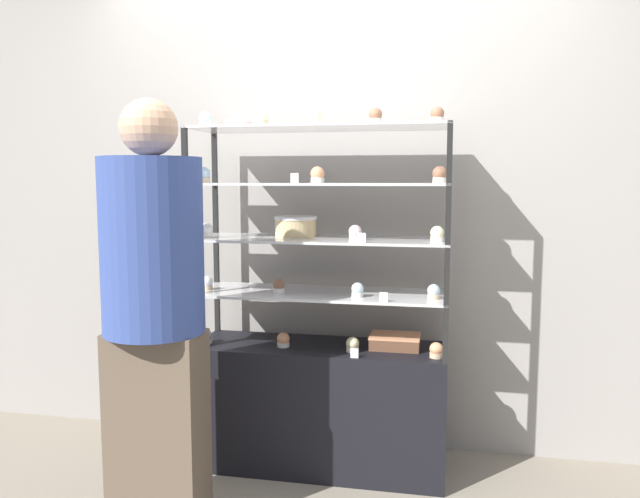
# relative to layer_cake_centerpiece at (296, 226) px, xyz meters

# --- Properties ---
(ground_plane) EXTENTS (20.00, 20.00, 0.00)m
(ground_plane) POSITION_rel_layer_cake_centerpiece_xyz_m (0.13, -0.06, -1.19)
(ground_plane) COLOR gray
(back_wall) EXTENTS (8.00, 0.05, 2.60)m
(back_wall) POSITION_rel_layer_cake_centerpiece_xyz_m (0.13, 0.29, 0.11)
(back_wall) COLOR gray
(back_wall) RESTS_ON ground_plane
(display_base) EXTENTS (1.23, 0.40, 0.62)m
(display_base) POSITION_rel_layer_cake_centerpiece_xyz_m (0.13, -0.06, -0.89)
(display_base) COLOR black
(display_base) RESTS_ON ground_plane
(display_riser_lower) EXTENTS (1.23, 0.40, 0.26)m
(display_riser_lower) POSITION_rel_layer_cake_centerpiece_xyz_m (0.13, -0.06, -0.33)
(display_riser_lower) COLOR black
(display_riser_lower) RESTS_ON display_base
(display_riser_middle) EXTENTS (1.23, 0.40, 0.26)m
(display_riser_middle) POSITION_rel_layer_cake_centerpiece_xyz_m (0.13, -0.06, -0.07)
(display_riser_middle) COLOR black
(display_riser_middle) RESTS_ON display_riser_lower
(display_riser_upper) EXTENTS (1.23, 0.40, 0.26)m
(display_riser_upper) POSITION_rel_layer_cake_centerpiece_xyz_m (0.13, -0.06, 0.20)
(display_riser_upper) COLOR black
(display_riser_upper) RESTS_ON display_riser_middle
(display_riser_top) EXTENTS (1.23, 0.40, 0.26)m
(display_riser_top) POSITION_rel_layer_cake_centerpiece_xyz_m (0.13, -0.06, 0.46)
(display_riser_top) COLOR black
(display_riser_top) RESTS_ON display_riser_upper
(layer_cake_centerpiece) EXTENTS (0.21, 0.21, 0.10)m
(layer_cake_centerpiece) POSITION_rel_layer_cake_centerpiece_xyz_m (0.00, 0.00, 0.00)
(layer_cake_centerpiece) COLOR #DBBC84
(layer_cake_centerpiece) RESTS_ON display_riser_middle
(sheet_cake_frosted) EXTENTS (0.24, 0.18, 0.06)m
(sheet_cake_frosted) POSITION_rel_layer_cake_centerpiece_xyz_m (0.50, -0.03, -0.55)
(sheet_cake_frosted) COLOR brown
(sheet_cake_frosted) RESTS_ON display_base
(cupcake_0) EXTENTS (0.06, 0.06, 0.07)m
(cupcake_0) POSITION_rel_layer_cake_centerpiece_xyz_m (-0.43, -0.13, -0.55)
(cupcake_0) COLOR white
(cupcake_0) RESTS_ON display_base
(cupcake_1) EXTENTS (0.06, 0.06, 0.07)m
(cupcake_1) POSITION_rel_layer_cake_centerpiece_xyz_m (-0.04, -0.12, -0.55)
(cupcake_1) COLOR white
(cupcake_1) RESTS_ON display_base
(cupcake_2) EXTENTS (0.06, 0.06, 0.07)m
(cupcake_2) POSITION_rel_layer_cake_centerpiece_xyz_m (0.31, -0.14, -0.55)
(cupcake_2) COLOR white
(cupcake_2) RESTS_ON display_base
(cupcake_3) EXTENTS (0.06, 0.06, 0.07)m
(cupcake_3) POSITION_rel_layer_cake_centerpiece_xyz_m (0.69, -0.16, -0.55)
(cupcake_3) COLOR #CCB28C
(cupcake_3) RESTS_ON display_base
(price_tag_0) EXTENTS (0.04, 0.00, 0.04)m
(price_tag_0) POSITION_rel_layer_cake_centerpiece_xyz_m (0.33, -0.24, -0.56)
(price_tag_0) COLOR white
(price_tag_0) RESTS_ON display_base
(cupcake_4) EXTENTS (0.06, 0.06, 0.07)m
(cupcake_4) POSITION_rel_layer_cake_centerpiece_xyz_m (-0.43, -0.10, -0.28)
(cupcake_4) COLOR #CCB28C
(cupcake_4) RESTS_ON display_riser_lower
(cupcake_5) EXTENTS (0.06, 0.06, 0.07)m
(cupcake_5) POSITION_rel_layer_cake_centerpiece_xyz_m (-0.06, -0.11, -0.28)
(cupcake_5) COLOR white
(cupcake_5) RESTS_ON display_riser_lower
(cupcake_6) EXTENTS (0.06, 0.06, 0.07)m
(cupcake_6) POSITION_rel_layer_cake_centerpiece_xyz_m (0.33, -0.14, -0.28)
(cupcake_6) COLOR white
(cupcake_6) RESTS_ON display_riser_lower
(cupcake_7) EXTENTS (0.06, 0.06, 0.07)m
(cupcake_7) POSITION_rel_layer_cake_centerpiece_xyz_m (0.68, -0.12, -0.28)
(cupcake_7) COLOR #CCB28C
(cupcake_7) RESTS_ON display_riser_lower
(price_tag_1) EXTENTS (0.04, 0.00, 0.04)m
(price_tag_1) POSITION_rel_layer_cake_centerpiece_xyz_m (0.46, -0.24, -0.29)
(price_tag_1) COLOR white
(price_tag_1) RESTS_ON display_riser_lower
(cupcake_8) EXTENTS (0.06, 0.06, 0.07)m
(cupcake_8) POSITION_rel_layer_cake_centerpiece_xyz_m (-0.41, -0.14, -0.02)
(cupcake_8) COLOR beige
(cupcake_8) RESTS_ON display_riser_middle
(cupcake_9) EXTENTS (0.06, 0.06, 0.07)m
(cupcake_9) POSITION_rel_layer_cake_centerpiece_xyz_m (0.32, -0.14, -0.02)
(cupcake_9) COLOR beige
(cupcake_9) RESTS_ON display_riser_middle
(cupcake_10) EXTENTS (0.06, 0.06, 0.07)m
(cupcake_10) POSITION_rel_layer_cake_centerpiece_xyz_m (0.69, -0.12, -0.02)
(cupcake_10) COLOR white
(cupcake_10) RESTS_ON display_riser_middle
(price_tag_2) EXTENTS (0.04, 0.00, 0.04)m
(price_tag_2) POSITION_rel_layer_cake_centerpiece_xyz_m (0.36, -0.24, -0.03)
(price_tag_2) COLOR white
(price_tag_2) RESTS_ON display_riser_middle
(cupcake_11) EXTENTS (0.07, 0.07, 0.08)m
(cupcake_11) POSITION_rel_layer_cake_centerpiece_xyz_m (-0.41, -0.16, 0.25)
(cupcake_11) COLOR #CCB28C
(cupcake_11) RESTS_ON display_riser_upper
(cupcake_12) EXTENTS (0.07, 0.07, 0.08)m
(cupcake_12) POSITION_rel_layer_cake_centerpiece_xyz_m (0.14, -0.12, 0.25)
(cupcake_12) COLOR white
(cupcake_12) RESTS_ON display_riser_upper
(cupcake_13) EXTENTS (0.07, 0.07, 0.08)m
(cupcake_13) POSITION_rel_layer_cake_centerpiece_xyz_m (0.69, -0.10, 0.25)
(cupcake_13) COLOR beige
(cupcake_13) RESTS_ON display_riser_upper
(price_tag_3) EXTENTS (0.04, 0.00, 0.04)m
(price_tag_3) POSITION_rel_layer_cake_centerpiece_xyz_m (0.05, -0.24, 0.24)
(price_tag_3) COLOR white
(price_tag_3) RESTS_ON display_riser_upper
(cupcake_14) EXTENTS (0.06, 0.06, 0.07)m
(cupcake_14) POSITION_rel_layer_cake_centerpiece_xyz_m (-0.41, -0.12, 0.51)
(cupcake_14) COLOR white
(cupcake_14) RESTS_ON display_riser_top
(cupcake_15) EXTENTS (0.06, 0.06, 0.07)m
(cupcake_15) POSITION_rel_layer_cake_centerpiece_xyz_m (-0.13, -0.12, 0.51)
(cupcake_15) COLOR #CCB28C
(cupcake_15) RESTS_ON display_riser_top
(cupcake_16) EXTENTS (0.06, 0.06, 0.07)m
(cupcake_16) POSITION_rel_layer_cake_centerpiece_xyz_m (0.12, -0.12, 0.51)
(cupcake_16) COLOR beige
(cupcake_16) RESTS_ON display_riser_top
(cupcake_17) EXTENTS (0.06, 0.06, 0.07)m
(cupcake_17) POSITION_rel_layer_cake_centerpiece_xyz_m (0.40, -0.12, 0.51)
(cupcake_17) COLOR beige
(cupcake_17) RESTS_ON display_riser_top
(cupcake_18) EXTENTS (0.06, 0.06, 0.07)m
(cupcake_18) POSITION_rel_layer_cake_centerpiece_xyz_m (0.68, -0.12, 0.51)
(cupcake_18) COLOR beige
(cupcake_18) RESTS_ON display_riser_top
(price_tag_4) EXTENTS (0.04, 0.00, 0.04)m
(price_tag_4) POSITION_rel_layer_cake_centerpiece_xyz_m (-0.23, -0.24, 0.50)
(price_tag_4) COLOR white
(price_tag_4) RESTS_ON display_riser_top
(donut_glazed) EXTENTS (0.14, 0.14, 0.04)m
(donut_glazed) POSITION_rel_layer_cake_centerpiece_xyz_m (-0.26, -0.07, 0.50)
(donut_glazed) COLOR #EFB2BC
(donut_glazed) RESTS_ON display_riser_top
(customer_figure) EXTENTS (0.41, 0.41, 1.74)m
(customer_figure) POSITION_rel_layer_cake_centerpiece_xyz_m (-0.42, -0.69, -0.26)
(customer_figure) COLOR brown
(customer_figure) RESTS_ON ground_plane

